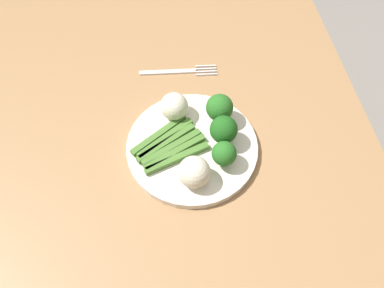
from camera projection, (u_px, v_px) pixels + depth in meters
name	position (u px, v px, depth m)	size (l,w,h in m)	color
ground_plane	(176.00, 257.00, 1.46)	(6.00, 6.00, 0.02)	gray
dining_table	(167.00, 163.00, 0.93)	(1.33, 0.81, 0.73)	#9E754C
plate	(192.00, 148.00, 0.82)	(0.25, 0.25, 0.01)	silver
asparagus_bundle	(169.00, 146.00, 0.80)	(0.12, 0.15, 0.01)	#47752D
broccoli_back_right	(224.00, 154.00, 0.76)	(0.04, 0.04, 0.05)	#568E33
broccoli_back	(224.00, 130.00, 0.79)	(0.05, 0.05, 0.06)	#4C7F2B
broccoli_front	(219.00, 108.00, 0.81)	(0.05, 0.05, 0.06)	#568E33
cauliflower_right	(174.00, 106.00, 0.83)	(0.05, 0.05, 0.05)	silver
cauliflower_edge	(194.00, 172.00, 0.75)	(0.06, 0.06, 0.06)	silver
fork	(180.00, 71.00, 0.93)	(0.04, 0.17, 0.00)	silver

